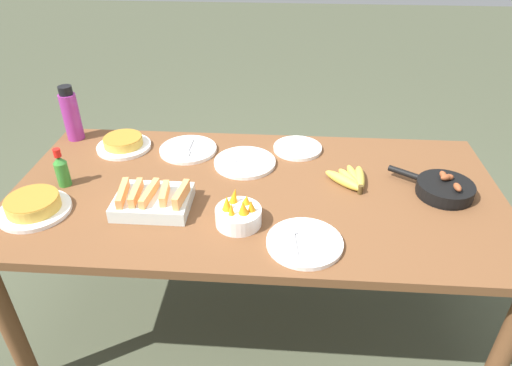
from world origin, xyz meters
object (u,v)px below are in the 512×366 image
skillet (444,188)px  hot_sauce_bottle (62,169)px  banana_bunch (352,179)px  empty_plate_far_right (188,150)px  empty_plate_far_left (305,243)px  fruit_bowl_mango (238,214)px  melon_tray (153,200)px  empty_plate_mid_edge (298,148)px  frittata_plate_center (34,206)px  frittata_plate_side (124,143)px  water_bottle (71,114)px  empty_plate_near_front (245,162)px

skillet → hot_sauce_bottle: (-1.47, -0.03, 0.04)m
banana_bunch → empty_plate_far_right: bearing=162.9°
empty_plate_far_left → fruit_bowl_mango: bearing=156.7°
hot_sauce_bottle → empty_plate_far_right: bearing=35.1°
melon_tray → empty_plate_mid_edge: size_ratio=1.26×
frittata_plate_center → empty_plate_far_left: 0.97m
frittata_plate_side → empty_plate_far_left: frittata_plate_side is taller
skillet → empty_plate_mid_edge: (-0.55, 0.31, -0.02)m
skillet → water_bottle: size_ratio=1.19×
banana_bunch → frittata_plate_center: bearing=-166.7°
empty_plate_near_front → empty_plate_far_right: bearing=160.1°
melon_tray → skillet: (1.08, 0.16, -0.01)m
empty_plate_far_left → empty_plate_far_right: size_ratio=1.00×
banana_bunch → fruit_bowl_mango: size_ratio=1.25×
empty_plate_far_right → water_bottle: bearing=171.0°
melon_tray → empty_plate_near_front: (0.30, 0.34, -0.03)m
frittata_plate_side → hot_sauce_bottle: hot_sauce_bottle is taller
empty_plate_far_left → melon_tray: bearing=163.1°
melon_tray → frittata_plate_side: melon_tray is taller
melon_tray → empty_plate_far_left: melon_tray is taller
melon_tray → empty_plate_far_right: bearing=84.3°
empty_plate_far_left → empty_plate_far_right: bearing=130.2°
melon_tray → hot_sauce_bottle: hot_sauce_bottle is taller
empty_plate_mid_edge → empty_plate_near_front: bearing=-147.7°
empty_plate_far_left → empty_plate_mid_edge: same height
empty_plate_far_right → empty_plate_near_front: bearing=-19.9°
water_bottle → hot_sauce_bottle: bearing=-73.6°
melon_tray → skillet: bearing=8.6°
empty_plate_far_right → empty_plate_mid_edge: same height
frittata_plate_side → empty_plate_far_left: 1.00m
banana_bunch → empty_plate_mid_edge: 0.34m
melon_tray → hot_sauce_bottle: (-0.39, 0.13, 0.04)m
empty_plate_far_left → frittata_plate_side: bearing=142.8°
empty_plate_near_front → hot_sauce_bottle: (-0.69, -0.21, 0.06)m
skillet → empty_plate_mid_edge: skillet is taller
skillet → hot_sauce_bottle: hot_sauce_bottle is taller
empty_plate_near_front → fruit_bowl_mango: fruit_bowl_mango is taller
empty_plate_mid_edge → water_bottle: 1.04m
empty_plate_mid_edge → melon_tray: bearing=-137.9°
melon_tray → frittata_plate_side: 0.50m
frittata_plate_side → fruit_bowl_mango: fruit_bowl_mango is taller
empty_plate_far_left → water_bottle: water_bottle is taller
empty_plate_near_front → empty_plate_far_left: same height
empty_plate_far_left → empty_plate_mid_edge: 0.64m
fruit_bowl_mango → hot_sauce_bottle: bearing=164.5°
banana_bunch → water_bottle: size_ratio=0.79×
melon_tray → frittata_plate_center: 0.42m
empty_plate_far_right → hot_sauce_bottle: hot_sauce_bottle is taller
empty_plate_far_left → hot_sauce_bottle: hot_sauce_bottle is taller
melon_tray → water_bottle: 0.73m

